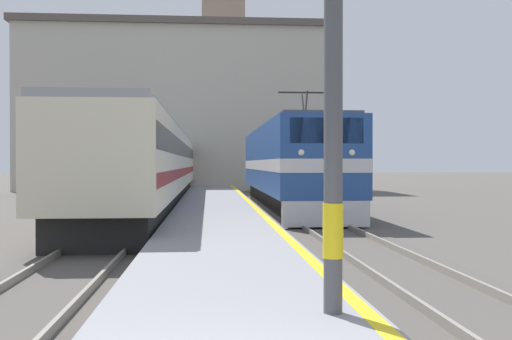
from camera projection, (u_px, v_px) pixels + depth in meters
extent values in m
plane|color=#514C47|center=(214.00, 200.00, 33.58)|extent=(200.00, 200.00, 0.00)
cube|color=gray|center=(215.00, 202.00, 28.59)|extent=(3.14, 140.00, 0.44)
cube|color=yellow|center=(245.00, 197.00, 28.70)|extent=(0.20, 140.00, 0.00)
cube|color=#514C47|center=(284.00, 206.00, 28.86)|extent=(2.84, 140.00, 0.02)
cube|color=gray|center=(270.00, 204.00, 28.80)|extent=(0.07, 140.00, 0.14)
cube|color=gray|center=(299.00, 204.00, 28.92)|extent=(0.07, 140.00, 0.14)
cube|color=#514C47|center=(154.00, 207.00, 28.37)|extent=(2.84, 140.00, 0.02)
cube|color=gray|center=(138.00, 205.00, 28.31)|extent=(0.07, 140.00, 0.14)
cube|color=gray|center=(169.00, 205.00, 28.42)|extent=(0.07, 140.00, 0.14)
cube|color=black|center=(290.00, 199.00, 27.01)|extent=(2.46, 15.63, 0.90)
cube|color=#23478C|center=(290.00, 159.00, 26.99)|extent=(2.90, 16.99, 2.74)
cube|color=silver|center=(290.00, 165.00, 26.99)|extent=(2.92, 17.01, 0.44)
cube|color=silver|center=(326.00, 214.00, 18.69)|extent=(2.75, 0.30, 0.81)
cube|color=black|center=(326.00, 130.00, 18.57)|extent=(2.32, 0.12, 0.80)
sphere|color=white|center=(301.00, 152.00, 18.47)|extent=(0.20, 0.20, 0.20)
sphere|color=white|center=(352.00, 152.00, 18.60)|extent=(0.20, 0.20, 0.20)
cube|color=#4C4C51|center=(290.00, 127.00, 26.97)|extent=(2.61, 16.14, 0.12)
cylinder|color=#333333|center=(306.00, 105.00, 22.38)|extent=(0.06, 0.63, 1.03)
cylinder|color=#333333|center=(303.00, 107.00, 23.08)|extent=(0.06, 0.63, 1.03)
cube|color=#262626|center=(305.00, 93.00, 22.73)|extent=(2.03, 0.08, 0.06)
cube|color=black|center=(154.00, 197.00, 28.65)|extent=(2.46, 30.74, 0.90)
cube|color=beige|center=(154.00, 161.00, 28.63)|extent=(2.90, 32.02, 2.58)
cube|color=black|center=(154.00, 150.00, 28.63)|extent=(2.92, 31.38, 0.64)
cube|color=maroon|center=(154.00, 172.00, 28.64)|extent=(2.92, 31.38, 0.36)
cube|color=gray|center=(154.00, 132.00, 28.62)|extent=(2.67, 32.02, 0.20)
cylinder|color=yellow|center=(333.00, 231.00, 6.52)|extent=(0.23, 0.23, 0.60)
cube|color=gray|center=(223.00, 44.00, 59.27)|extent=(4.15, 4.15, 27.77)
cube|color=#B7B2A3|center=(173.00, 111.00, 46.90)|extent=(22.88, 6.46, 12.29)
cube|color=#564C47|center=(173.00, 30.00, 46.83)|extent=(23.48, 7.06, 0.50)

